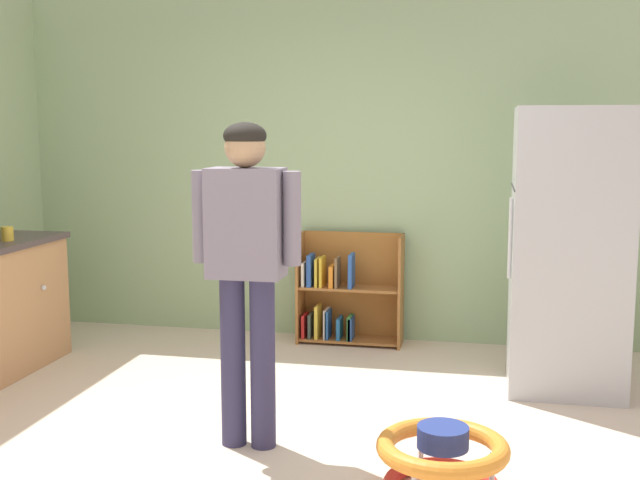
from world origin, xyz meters
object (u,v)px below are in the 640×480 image
object	(u,v)px
standing_person	(246,254)
yellow_cup	(7,234)
baby_walker	(442,461)
refrigerator	(569,250)
bookshelf	(344,295)

from	to	relation	value
standing_person	yellow_cup	bearing A→B (deg)	155.17
baby_walker	yellow_cup	distance (m)	3.32
refrigerator	standing_person	xyz separation A→B (m)	(-1.70, -1.31, 0.13)
refrigerator	standing_person	size ratio (longest dim) A/B	1.06
refrigerator	standing_person	bearing A→B (deg)	-142.34
baby_walker	yellow_cup	size ratio (longest dim) A/B	6.36
bookshelf	yellow_cup	xyz separation A→B (m)	(-2.08, -1.20, 0.58)
refrigerator	baby_walker	world-z (taller)	refrigerator
bookshelf	baby_walker	world-z (taller)	bookshelf
bookshelf	standing_person	size ratio (longest dim) A/B	0.51
refrigerator	yellow_cup	bearing A→B (deg)	-173.53
refrigerator	baby_walker	xyz separation A→B (m)	(-0.68, -1.67, -0.73)
baby_walker	standing_person	bearing A→B (deg)	160.72
yellow_cup	standing_person	bearing A→B (deg)	-24.83
standing_person	yellow_cup	world-z (taller)	standing_person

